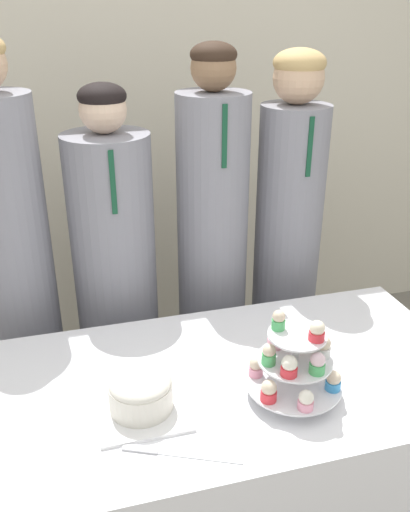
# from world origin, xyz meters

# --- Properties ---
(wall_back) EXTENTS (9.00, 0.06, 2.70)m
(wall_back) POSITION_xyz_m (0.00, 1.85, 1.35)
(wall_back) COLOR beige
(wall_back) RESTS_ON ground_plane
(table) EXTENTS (1.56, 0.77, 0.72)m
(table) POSITION_xyz_m (0.00, 0.38, 0.36)
(table) COLOR white
(table) RESTS_ON ground_plane
(round_cake) EXTENTS (0.25, 0.25, 0.12)m
(round_cake) POSITION_xyz_m (-0.25, 0.31, 0.78)
(round_cake) COLOR white
(round_cake) RESTS_ON table
(cake_knife) EXTENTS (0.29, 0.14, 0.01)m
(cake_knife) POSITION_xyz_m (-0.22, 0.14, 0.72)
(cake_knife) COLOR silver
(cake_knife) RESTS_ON table
(cupcake_stand) EXTENTS (0.27, 0.27, 0.26)m
(cupcake_stand) POSITION_xyz_m (0.18, 0.26, 0.83)
(cupcake_stand) COLOR silver
(cupcake_stand) RESTS_ON table
(student_0) EXTENTS (0.30, 0.30, 1.66)m
(student_0) POSITION_xyz_m (-0.60, 1.04, 0.79)
(student_0) COLOR gray
(student_0) RESTS_ON ground_plane
(student_1) EXTENTS (0.32, 0.32, 1.50)m
(student_1) POSITION_xyz_m (-0.22, 1.04, 0.70)
(student_1) COLOR gray
(student_1) RESTS_ON ground_plane
(student_2) EXTENTS (0.28, 0.28, 1.62)m
(student_2) POSITION_xyz_m (0.17, 1.04, 0.77)
(student_2) COLOR gray
(student_2) RESTS_ON ground_plane
(student_3) EXTENTS (0.27, 0.28, 1.59)m
(student_3) POSITION_xyz_m (0.50, 1.04, 0.77)
(student_3) COLOR gray
(student_3) RESTS_ON ground_plane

